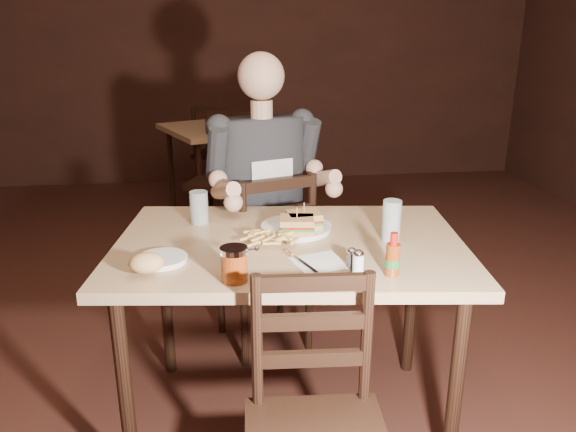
{
  "coord_description": "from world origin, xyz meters",
  "views": [
    {
      "loc": [
        -0.17,
        -2.22,
        1.51
      ],
      "look_at": [
        0.08,
        -0.27,
        0.85
      ],
      "focal_mm": 35.0,
      "sensor_mm": 36.0,
      "label": 1
    }
  ],
  "objects": [
    {
      "name": "sandwich_left",
      "position": [
        0.15,
        -0.23,
        0.84
      ],
      "size": [
        0.13,
        0.11,
        0.1
      ],
      "primitive_type": null,
      "rotation": [
        0.0,
        0.0,
        0.1
      ],
      "color": "tan",
      "rests_on": "dinner_plate"
    },
    {
      "name": "ketchup_dollop",
      "position": [
        0.08,
        -0.24,
        0.79
      ],
      "size": [
        0.04,
        0.04,
        0.01
      ],
      "primitive_type": "ellipsoid",
      "rotation": [
        0.0,
        0.0,
        -0.12
      ],
      "color": "maroon",
      "rests_on": "dinner_plate"
    },
    {
      "name": "glass_left",
      "position": [
        -0.25,
        -0.09,
        0.84
      ],
      "size": [
        0.08,
        0.08,
        0.13
      ],
      "primitive_type": "cylinder",
      "rotation": [
        0.0,
        0.0,
        -0.12
      ],
      "color": "silver",
      "rests_on": "main_table"
    },
    {
      "name": "salt_shaker",
      "position": [
        0.26,
        -0.62,
        0.8
      ],
      "size": [
        0.04,
        0.04,
        0.07
      ],
      "primitive_type": null,
      "rotation": [
        0.0,
        0.0,
        -0.12
      ],
      "color": "white",
      "rests_on": "main_table"
    },
    {
      "name": "bg_table",
      "position": [
        -0.14,
        2.23,
        0.68
      ],
      "size": [
        1.05,
        1.05,
        0.77
      ],
      "rotation": [
        0.0,
        0.0,
        0.4
      ],
      "color": "tan",
      "rests_on": "ground"
    },
    {
      "name": "main_table",
      "position": [
        0.08,
        -0.32,
        0.69
      ],
      "size": [
        1.36,
        0.99,
        0.77
      ],
      "rotation": [
        0.0,
        0.0,
        -0.12
      ],
      "color": "tan",
      "rests_on": "ground"
    },
    {
      "name": "hot_sauce",
      "position": [
        0.36,
        -0.66,
        0.84
      ],
      "size": [
        0.05,
        0.05,
        0.14
      ],
      "primitive_type": null,
      "rotation": [
        0.0,
        0.0,
        -0.12
      ],
      "color": "maroon",
      "rests_on": "main_table"
    },
    {
      "name": "chair_far",
      "position": [
        0.03,
        0.28,
        0.45
      ],
      "size": [
        0.53,
        0.56,
        0.9
      ],
      "primitive_type": null,
      "rotation": [
        0.0,
        0.0,
        3.46
      ],
      "color": "black",
      "rests_on": "ground"
    },
    {
      "name": "sandwich_right",
      "position": [
        0.11,
        -0.28,
        0.84
      ],
      "size": [
        0.14,
        0.12,
        0.1
      ],
      "primitive_type": null,
      "rotation": [
        0.0,
        0.0,
        -0.14
      ],
      "color": "tan",
      "rests_on": "dinner_plate"
    },
    {
      "name": "napkin",
      "position": [
        0.15,
        -0.53,
        0.77
      ],
      "size": [
        0.2,
        0.19,
        0.0
      ],
      "primitive_type": "cube",
      "rotation": [
        0.0,
        0.0,
        0.26
      ],
      "color": "white",
      "rests_on": "main_table"
    },
    {
      "name": "bg_chair_far",
      "position": [
        -0.14,
        2.78,
        0.44
      ],
      "size": [
        0.55,
        0.57,
        0.88
      ],
      "primitive_type": null,
      "rotation": [
        0.0,
        0.0,
        2.73
      ],
      "color": "black",
      "rests_on": "ground"
    },
    {
      "name": "glass_right",
      "position": [
        0.45,
        -0.37,
        0.85
      ],
      "size": [
        0.08,
        0.08,
        0.15
      ],
      "primitive_type": "cylinder",
      "rotation": [
        0.0,
        0.0,
        -0.12
      ],
      "color": "silver",
      "rests_on": "main_table"
    },
    {
      "name": "syrup_dispenser",
      "position": [
        -0.13,
        -0.64,
        0.83
      ],
      "size": [
        0.1,
        0.1,
        0.11
      ],
      "primitive_type": null,
      "rotation": [
        0.0,
        0.0,
        -0.12
      ],
      "color": "maroon",
      "rests_on": "main_table"
    },
    {
      "name": "bread_roll",
      "position": [
        -0.4,
        -0.57,
        0.81
      ],
      "size": [
        0.12,
        0.1,
        0.06
      ],
      "primitive_type": "ellipsoid",
      "rotation": [
        0.0,
        0.0,
        -0.12
      ],
      "color": "tan",
      "rests_on": "side_plate"
    },
    {
      "name": "fries_pile",
      "position": [
        0.01,
        -0.34,
        0.8
      ],
      "size": [
        0.25,
        0.19,
        0.04
      ],
      "primitive_type": null,
      "rotation": [
        0.0,
        0.0,
        -0.12
      ],
      "color": "#EEC366",
      "rests_on": "dinner_plate"
    },
    {
      "name": "side_plate",
      "position": [
        -0.37,
        -0.46,
        0.78
      ],
      "size": [
        0.18,
        0.18,
        0.01
      ],
      "primitive_type": "cylinder",
      "rotation": [
        0.0,
        0.0,
        -0.12
      ],
      "color": "white",
      "rests_on": "main_table"
    },
    {
      "name": "knife",
      "position": [
        0.09,
        -0.52,
        0.78
      ],
      "size": [
        0.09,
        0.21,
        0.01
      ],
      "primitive_type": "cube",
      "rotation": [
        0.0,
        0.0,
        0.35
      ],
      "color": "silver",
      "rests_on": "napkin"
    },
    {
      "name": "fork",
      "position": [
        0.24,
        -0.63,
        0.78
      ],
      "size": [
        0.09,
        0.13,
        0.0
      ],
      "primitive_type": "cube",
      "rotation": [
        0.0,
        0.0,
        -0.54
      ],
      "color": "silver",
      "rests_on": "napkin"
    },
    {
      "name": "bg_chair_near",
      "position": [
        -0.14,
        1.68,
        0.47
      ],
      "size": [
        0.57,
        0.6,
        0.94
      ],
      "primitive_type": null,
      "rotation": [
        0.0,
        0.0,
        -0.37
      ],
      "color": "black",
      "rests_on": "ground"
    },
    {
      "name": "dinner_plate",
      "position": [
        0.12,
        -0.21,
        0.78
      ],
      "size": [
        0.29,
        0.29,
        0.02
      ],
      "primitive_type": "cylinder",
      "rotation": [
        0.0,
        0.0,
        -0.12
      ],
      "color": "white",
      "rests_on": "main_table"
    },
    {
      "name": "room_shell",
      "position": [
        0.0,
        0.0,
        1.4
      ],
      "size": [
        7.0,
        7.0,
        7.0
      ],
      "color": "black",
      "rests_on": "ground"
    },
    {
      "name": "pepper_shaker",
      "position": [
        0.25,
        -0.58,
        0.8
      ],
      "size": [
        0.04,
        0.04,
        0.06
      ],
      "primitive_type": null,
      "rotation": [
        0.0,
        0.0,
        -0.12
      ],
      "color": "#38332D",
      "rests_on": "main_table"
    },
    {
      "name": "diner",
      "position": [
        0.04,
        0.23,
        0.94
      ],
      "size": [
        0.66,
        0.58,
        0.95
      ],
      "primitive_type": null,
      "rotation": [
        0.0,
        0.0,
        0.32
      ],
      "color": "#27292C",
      "rests_on": "chair_far"
    }
  ]
}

